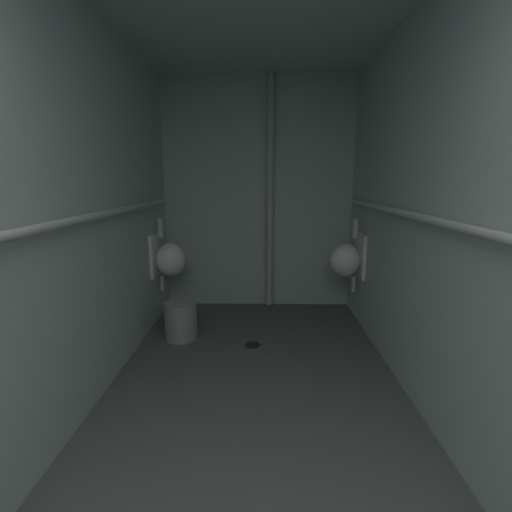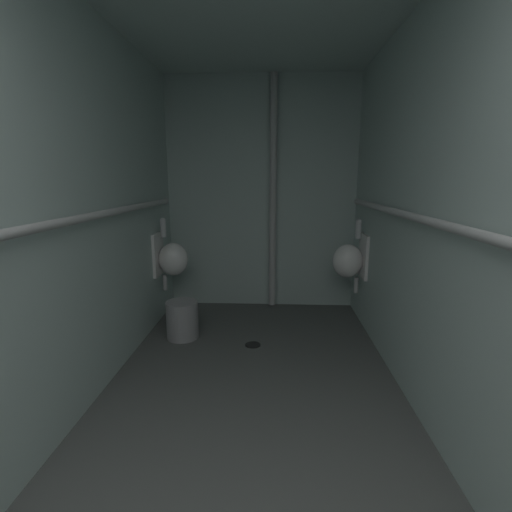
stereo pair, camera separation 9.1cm
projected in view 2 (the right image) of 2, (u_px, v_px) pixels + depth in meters
The scene contains 11 objects.
floor at pixel (250, 421), 2.34m from camera, with size 2.23×4.35×0.08m, color #4C4F4C.
wall_left at pixel (61, 211), 2.12m from camera, with size 0.06×4.35×2.56m, color #ACC2BC.
wall_right at pixel (447, 213), 2.02m from camera, with size 0.06×4.35×2.56m, color #ACC2BC.
wall_back at pixel (262, 195), 4.17m from camera, with size 2.23×0.06×2.56m, color #ACC2BC.
urinal_left_mid at pixel (171, 258), 3.78m from camera, with size 0.32×0.30×0.76m.
urinal_right_mid at pixel (350, 260), 3.70m from camera, with size 0.32×0.30×0.76m.
supply_pipe_left at pixel (78, 219), 2.14m from camera, with size 0.06×3.59×0.06m.
supply_pipe_right at pixel (427, 221), 2.06m from camera, with size 0.06×3.58×0.06m.
standpipe_back_wall at pixel (273, 196), 4.05m from camera, with size 0.08×0.08×2.51m, color #B2B2B2.
floor_drain at pixel (253, 345), 3.32m from camera, with size 0.14×0.14×0.01m, color black.
waste_bin at pixel (182, 320), 3.44m from camera, with size 0.30×0.30×0.35m, color gray.
Camera 2 is at (0.14, 0.04, 1.47)m, focal length 25.87 mm.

